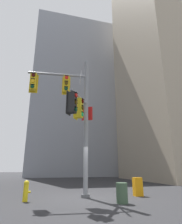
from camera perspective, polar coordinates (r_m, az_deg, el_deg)
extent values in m
plane|color=#2D2D30|center=(10.20, -1.73, -24.84)|extent=(120.00, 120.00, 0.00)
cube|color=tan|center=(30.94, 22.81, 15.59)|extent=(12.37, 12.37, 34.63)
cube|color=#9399A3|center=(40.27, -5.99, 3.24)|extent=(15.84, 15.84, 30.27)
cylinder|color=gray|center=(10.38, -1.54, -3.33)|extent=(0.24, 0.24, 7.69)
cylinder|color=#595B5E|center=(10.19, -1.73, -24.40)|extent=(0.44, 0.44, 0.16)
cylinder|color=gray|center=(11.31, -10.13, 11.26)|extent=(3.38, 0.46, 0.13)
cylinder|color=gray|center=(9.73, -3.64, 4.55)|extent=(1.30, 1.93, 0.13)
cube|color=gold|center=(11.22, -7.66, 7.98)|extent=(0.48, 0.08, 1.14)
cube|color=gold|center=(11.04, -7.63, 8.39)|extent=(0.37, 0.37, 1.00)
cylinder|color=red|center=(11.02, -7.52, 10.47)|extent=(0.20, 0.08, 0.20)
cube|color=black|center=(11.07, -7.50, 11.04)|extent=(0.23, 0.09, 0.02)
cylinder|color=#3C2C06|center=(10.86, -7.59, 8.83)|extent=(0.20, 0.08, 0.20)
cube|color=black|center=(10.91, -7.57, 9.41)|extent=(0.23, 0.09, 0.02)
cylinder|color=#06311C|center=(10.72, -7.66, 7.14)|extent=(0.20, 0.08, 0.20)
cube|color=black|center=(10.76, -7.64, 7.74)|extent=(0.23, 0.09, 0.02)
cube|color=gold|center=(11.35, -17.20, 8.32)|extent=(0.48, 0.08, 1.14)
cube|color=gold|center=(11.18, -17.32, 8.73)|extent=(0.37, 0.37, 1.00)
cylinder|color=#360605|center=(11.15, -17.30, 10.79)|extent=(0.20, 0.08, 0.20)
cube|color=black|center=(11.20, -17.25, 11.35)|extent=(0.23, 0.09, 0.02)
cylinder|color=yellow|center=(11.00, -17.46, 9.17)|extent=(0.20, 0.08, 0.20)
cube|color=black|center=(11.04, -17.41, 9.75)|extent=(0.23, 0.09, 0.02)
cylinder|color=#06311C|center=(10.85, -17.62, 7.51)|extent=(0.20, 0.08, 0.20)
cube|color=black|center=(10.90, -17.57, 8.10)|extent=(0.23, 0.09, 0.02)
cube|color=yellow|center=(9.60, -4.76, 1.07)|extent=(0.28, 0.42, 1.14)
cube|color=yellow|center=(9.53, -3.70, 1.18)|extent=(0.47, 0.47, 1.00)
cylinder|color=#360605|center=(9.57, -2.55, 3.29)|extent=(0.16, 0.20, 0.20)
cube|color=black|center=(9.61, -2.51, 3.96)|extent=(0.18, 0.22, 0.02)
cylinder|color=#3C2C06|center=(9.46, -2.58, 1.30)|extent=(0.16, 0.20, 0.20)
cube|color=black|center=(9.50, -2.53, 1.99)|extent=(0.18, 0.22, 0.02)
cylinder|color=#19C672|center=(9.36, -2.60, -0.74)|extent=(0.16, 0.20, 0.20)
cube|color=black|center=(9.39, -2.56, -0.03)|extent=(0.18, 0.22, 0.02)
cube|color=black|center=(8.83, -6.93, 2.73)|extent=(0.28, 0.42, 1.14)
cube|color=black|center=(8.76, -5.80, 2.87)|extent=(0.47, 0.47, 1.00)
cylinder|color=red|center=(8.81, -4.54, 5.15)|extent=(0.16, 0.20, 0.20)
cube|color=black|center=(8.85, -4.48, 5.88)|extent=(0.18, 0.22, 0.02)
cylinder|color=#3C2C06|center=(8.68, -4.59, 3.01)|extent=(0.16, 0.20, 0.20)
cube|color=black|center=(8.72, -4.53, 3.75)|extent=(0.18, 0.22, 0.02)
cylinder|color=#06311C|center=(8.57, -4.64, 0.80)|extent=(0.16, 0.20, 0.20)
cube|color=black|center=(8.61, -4.59, 1.57)|extent=(0.18, 0.22, 0.02)
cube|color=white|center=(11.32, -3.23, 10.44)|extent=(0.22, 1.36, 0.28)
cube|color=#19479E|center=(11.32, -3.23, 10.44)|extent=(0.21, 1.32, 0.24)
cube|color=red|center=(10.74, -1.21, -0.48)|extent=(0.57, 0.32, 0.80)
cube|color=white|center=(10.74, -1.21, -0.48)|extent=(0.53, 0.30, 0.76)
cylinder|color=yellow|center=(9.49, -19.47, -22.43)|extent=(0.22, 0.22, 0.71)
sphere|color=yellow|center=(9.45, -19.21, -19.94)|extent=(0.23, 0.23, 0.23)
cylinder|color=yellow|center=(9.48, -18.41, -22.31)|extent=(0.10, 0.09, 0.09)
cube|color=orange|center=(10.96, 14.16, -21.37)|extent=(0.44, 0.36, 0.93)
cube|color=black|center=(11.06, 15.18, -20.28)|extent=(0.01, 0.29, 0.34)
cylinder|color=#3F593F|center=(8.69, 9.49, -23.35)|extent=(0.49, 0.49, 0.82)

